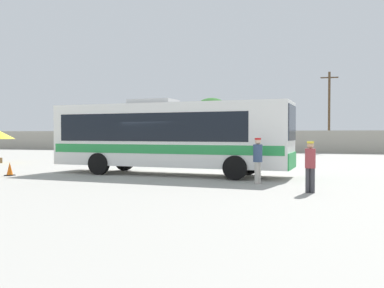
{
  "coord_description": "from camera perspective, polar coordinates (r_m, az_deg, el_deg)",
  "views": [
    {
      "loc": [
        7.6,
        -18.64,
        1.95
      ],
      "look_at": [
        1.22,
        2.05,
        1.42
      ],
      "focal_mm": 39.08,
      "sensor_mm": 36.0,
      "label": 1
    }
  ],
  "objects": [
    {
      "name": "passenger_waiting_on_apron",
      "position": [
        14.33,
        15.83,
        -2.57
      ],
      "size": [
        0.39,
        0.39,
        1.71
      ],
      "color": "#38383D",
      "rests_on": "ground_plane"
    },
    {
      "name": "parked_car_third_grey",
      "position": [
        41.99,
        4.41,
        -0.24
      ],
      "size": [
        4.45,
        2.0,
        1.41
      ],
      "color": "slate",
      "rests_on": "ground_plane"
    },
    {
      "name": "attendant_by_bus_door",
      "position": [
        16.45,
        8.96,
        -1.86
      ],
      "size": [
        0.47,
        0.47,
        1.79
      ],
      "color": "#B7B2A8",
      "rests_on": "ground_plane"
    },
    {
      "name": "parked_car_second_grey",
      "position": [
        43.1,
        -4.54,
        -0.19
      ],
      "size": [
        4.12,
        2.07,
        1.43
      ],
      "color": "slate",
      "rests_on": "ground_plane"
    },
    {
      "name": "parked_car_leftmost_black",
      "position": [
        45.61,
        -10.86,
        -0.11
      ],
      "size": [
        4.54,
        2.29,
        1.44
      ],
      "color": "black",
      "rests_on": "ground_plane"
    },
    {
      "name": "roadside_tree_midleft",
      "position": [
        48.83,
        2.69,
        4.0
      ],
      "size": [
        4.62,
        4.62,
        6.14
      ],
      "color": "brown",
      "rests_on": "ground_plane"
    },
    {
      "name": "ground_plane",
      "position": [
        29.7,
        2.27,
        -2.37
      ],
      "size": [
        300.0,
        300.0,
        0.0
      ],
      "primitive_type": "plane",
      "color": "#A3A099"
    },
    {
      "name": "perimeter_wall",
      "position": [
        45.12,
        7.43,
        0.36
      ],
      "size": [
        80.0,
        0.3,
        2.29
      ],
      "primitive_type": "cube",
      "color": "#9E998C",
      "rests_on": "ground_plane"
    },
    {
      "name": "traffic_cone_on_apron",
      "position": [
        21.26,
        -23.61,
        -3.15
      ],
      "size": [
        0.36,
        0.36,
        0.64
      ],
      "color": "black",
      "rests_on": "ground_plane"
    },
    {
      "name": "utility_pole_near",
      "position": [
        46.28,
        18.21,
        4.37
      ],
      "size": [
        1.8,
        0.24,
        8.46
      ],
      "color": "#4C3823",
      "rests_on": "ground_plane"
    },
    {
      "name": "roadside_tree_left",
      "position": [
        54.31,
        -6.77,
        3.86
      ],
      "size": [
        4.87,
        4.87,
        6.37
      ],
      "color": "brown",
      "rests_on": "ground_plane"
    },
    {
      "name": "coach_bus_white_green",
      "position": [
        20.02,
        -3.43,
        1.32
      ],
      "size": [
        11.64,
        3.24,
        3.61
      ],
      "color": "white",
      "rests_on": "ground_plane"
    }
  ]
}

